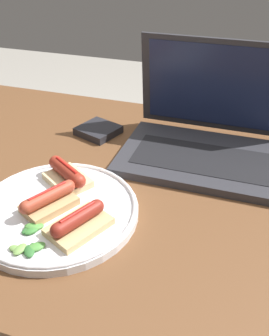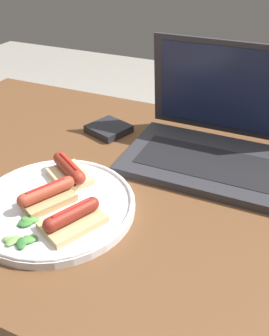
{
  "view_description": "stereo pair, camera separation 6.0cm",
  "coord_description": "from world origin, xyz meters",
  "views": [
    {
      "loc": [
        0.18,
        -0.61,
        1.17
      ],
      "look_at": [
        -0.0,
        -0.04,
        0.78
      ],
      "focal_mm": 40.0,
      "sensor_mm": 36.0,
      "label": 1
    },
    {
      "loc": [
        0.24,
        -0.58,
        1.17
      ],
      "look_at": [
        -0.0,
        -0.04,
        0.78
      ],
      "focal_mm": 40.0,
      "sensor_mm": 36.0,
      "label": 2
    }
  ],
  "objects": [
    {
      "name": "salad_pile",
      "position": [
        -0.12,
        -0.24,
        0.74
      ],
      "size": [
        0.06,
        0.08,
        0.01
      ],
      "color": "#4C8E3D",
      "rests_on": "plate"
    },
    {
      "name": "laptop",
      "position": [
        0.11,
        0.15,
        0.77
      ],
      "size": [
        0.38,
        0.27,
        0.24
      ],
      "color": "#2D2D33",
      "rests_on": "desk"
    },
    {
      "name": "plate",
      "position": [
        -0.12,
        -0.15,
        0.73
      ],
      "size": [
        0.3,
        0.3,
        0.02
      ],
      "color": "silver",
      "rests_on": "desk"
    },
    {
      "name": "desk",
      "position": [
        0.0,
        0.0,
        0.66
      ],
      "size": [
        1.36,
        0.77,
        0.72
      ],
      "color": "brown",
      "rests_on": "ground_plane"
    },
    {
      "name": "sausage_toast_left",
      "position": [
        -0.05,
        -0.19,
        0.75
      ],
      "size": [
        0.11,
        0.12,
        0.04
      ],
      "rotation": [
        0.0,
        0.0,
        4.28
      ],
      "color": "tan",
      "rests_on": "plate"
    },
    {
      "name": "external_drive",
      "position": [
        -0.17,
        0.17,
        0.73
      ],
      "size": [
        0.12,
        0.11,
        0.02
      ],
      "rotation": [
        0.0,
        0.0,
        -0.34
      ],
      "color": "#232328",
      "rests_on": "desk"
    },
    {
      "name": "sausage_toast_right",
      "position": [
        -0.13,
        -0.15,
        0.76
      ],
      "size": [
        0.1,
        0.11,
        0.04
      ],
      "rotation": [
        0.0,
        0.0,
        4.24
      ],
      "color": "tan",
      "rests_on": "plate"
    },
    {
      "name": "sausage_toast_middle",
      "position": [
        -0.13,
        -0.07,
        0.76
      ],
      "size": [
        0.11,
        0.1,
        0.04
      ],
      "rotation": [
        0.0,
        0.0,
        5.72
      ],
      "color": "#D6B784",
      "rests_on": "plate"
    }
  ]
}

